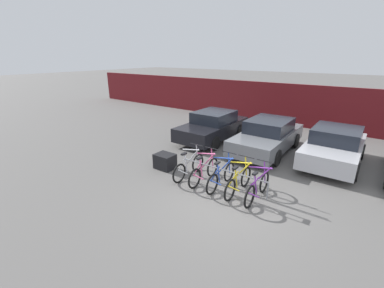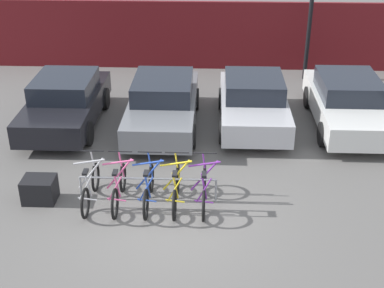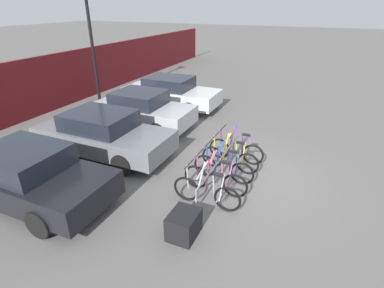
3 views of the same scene
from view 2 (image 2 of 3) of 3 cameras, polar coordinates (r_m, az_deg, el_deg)
name	(u,v)px [view 2 (image 2 of 3)]	position (r m, az deg, el deg)	size (l,w,h in m)	color
ground_plane	(172,219)	(11.22, -2.11, -7.95)	(120.00, 120.00, 0.00)	#605E5B
hoarding_wall	(191,35)	(19.38, -0.06, 11.51)	(36.00, 0.16, 2.40)	maroon
bike_rack	(148,182)	(11.57, -4.75, -4.01)	(2.99, 0.04, 0.57)	gray
bicycle_silver	(90,188)	(11.71, -10.78, -4.61)	(0.68, 1.71, 1.05)	black
bicycle_pink	(119,188)	(11.59, -7.81, -4.72)	(0.68, 1.71, 1.05)	black
bicycle_blue	(149,189)	(11.49, -4.66, -4.81)	(0.68, 1.71, 1.05)	black
bicycle_yellow	(176,190)	(11.44, -1.71, -4.89)	(0.68, 1.71, 1.05)	black
bicycle_purple	(204,190)	(11.42, 1.30, -4.96)	(0.68, 1.71, 1.05)	black
car_black	(66,102)	(15.35, -13.34, 4.41)	(1.91, 4.13, 1.40)	black
car_grey	(163,103)	(14.87, -3.11, 4.38)	(1.91, 4.37, 1.40)	slate
car_silver	(253,102)	(15.02, 6.57, 4.47)	(1.91, 3.95, 1.40)	#B7B7BC
car_white	(347,102)	(15.53, 16.23, 4.32)	(1.91, 4.38, 1.40)	silver
cargo_crate	(40,190)	(12.10, -15.95, -4.69)	(0.70, 0.56, 0.55)	black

